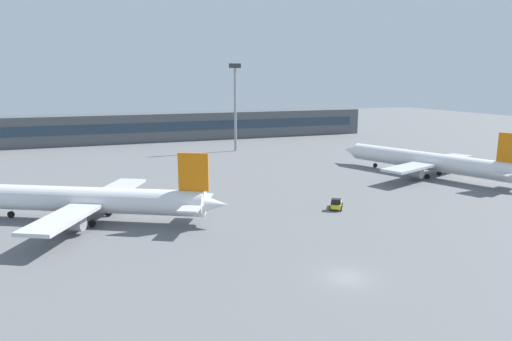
{
  "coord_description": "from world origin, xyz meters",
  "views": [
    {
      "loc": [
        -23.03,
        -35.79,
        19.31
      ],
      "look_at": [
        5.19,
        40.0,
        3.0
      ],
      "focal_mm": 31.22,
      "sensor_mm": 36.0,
      "label": 1
    }
  ],
  "objects_px": {
    "airplane_mid": "(424,161)",
    "baggage_tug_yellow": "(336,204)",
    "airplane_near": "(85,200)",
    "floodlight_tower_west": "(235,101)"
  },
  "relations": [
    {
      "from": "airplane_mid",
      "to": "floodlight_tower_west",
      "type": "distance_m",
      "value": 53.65
    },
    {
      "from": "baggage_tug_yellow",
      "to": "floodlight_tower_west",
      "type": "bearing_deg",
      "value": 86.85
    },
    {
      "from": "airplane_near",
      "to": "airplane_mid",
      "type": "bearing_deg",
      "value": 7.1
    },
    {
      "from": "airplane_near",
      "to": "airplane_mid",
      "type": "distance_m",
      "value": 66.24
    },
    {
      "from": "airplane_mid",
      "to": "baggage_tug_yellow",
      "type": "xyz_separation_m",
      "value": [
        -29.76,
        -15.28,
        -2.32
      ]
    },
    {
      "from": "airplane_near",
      "to": "floodlight_tower_west",
      "type": "relative_size",
      "value": 1.55
    },
    {
      "from": "airplane_mid",
      "to": "floodlight_tower_west",
      "type": "xyz_separation_m",
      "value": [
        -26.42,
        45.41,
        10.85
      ]
    },
    {
      "from": "airplane_mid",
      "to": "floodlight_tower_west",
      "type": "height_order",
      "value": "floodlight_tower_west"
    },
    {
      "from": "airplane_near",
      "to": "airplane_mid",
      "type": "height_order",
      "value": "airplane_mid"
    },
    {
      "from": "baggage_tug_yellow",
      "to": "airplane_mid",
      "type": "bearing_deg",
      "value": 27.18
    }
  ]
}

